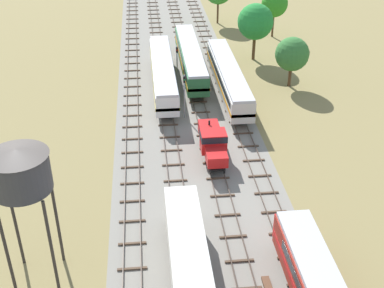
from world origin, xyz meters
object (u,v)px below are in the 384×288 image
Objects in this scene: signal_post_nearest at (177,59)px; signal_post_near at (184,91)px; freight_boxcar_left_near at (188,255)px; shunter_loco_centre_left_mid at (213,141)px; water_tower at (20,171)px; passenger_coach_left_far at (163,72)px; passenger_coach_centre_left_farther at (190,57)px; passenger_coach_centre_midfar at (228,76)px.

signal_post_near is at bearing -90.00° from signal_post_nearest.
freight_boxcar_left_near is 18.11m from shunter_loco_centre_left_mid.
passenger_coach_left_far is at bearing 71.65° from water_tower.
signal_post_nearest is at bearing 69.93° from water_tower.
water_tower is 40.47m from signal_post_nearest.
shunter_loco_centre_left_mid is 10.05m from signal_post_near.
passenger_coach_centre_left_farther is at bearing 68.36° from water_tower.
water_tower reaches higher than signal_post_near.
passenger_coach_centre_left_farther is (4.35, 41.54, 0.16)m from freight_boxcar_left_near.
shunter_loco_centre_left_mid is at bearing -84.20° from signal_post_nearest.
water_tower reaches higher than passenger_coach_left_far.
passenger_coach_centre_midfar reaches higher than freight_boxcar_left_near.
passenger_coach_centre_left_farther is 4.21× the size of signal_post_nearest.
passenger_coach_centre_left_farther is 43.67m from water_tower.
water_tower is at bearing -118.02° from signal_post_near.
signal_post_nearest reaches higher than passenger_coach_centre_left_farther.
shunter_loco_centre_left_mid is 19.19m from passenger_coach_left_far.
passenger_coach_centre_left_farther reaches higher than shunter_loco_centre_left_mid.
signal_post_nearest is (2.17, 39.02, 0.88)m from freight_boxcar_left_near.
water_tower reaches higher than passenger_coach_centre_left_farther.
passenger_coach_centre_midfar is 1.89× the size of water_tower.
signal_post_near is (-2.18, 9.67, 1.60)m from shunter_loco_centre_left_mid.
passenger_coach_left_far is 4.21× the size of signal_post_nearest.
freight_boxcar_left_near reaches higher than shunter_loco_centre_left_mid.
water_tower is at bearing -122.11° from passenger_coach_centre_midfar.
signal_post_nearest is 0.91× the size of signal_post_near.
passenger_coach_centre_midfar is 9.27m from signal_post_near.
passenger_coach_centre_left_farther is at bearing 90.00° from shunter_loco_centre_left_mid.
passenger_coach_centre_midfar is 1.00× the size of passenger_coach_left_far.
passenger_coach_centre_left_farther is at bearing 119.19° from passenger_coach_centre_midfar.
signal_post_near reaches higher than passenger_coach_centre_midfar.
freight_boxcar_left_near is at bearing -94.55° from signal_post_near.
passenger_coach_left_far is 3.85× the size of signal_post_near.
passenger_coach_centre_left_farther is 1.89× the size of water_tower.
water_tower is at bearing 172.58° from freight_boxcar_left_near.
passenger_coach_left_far is at bearing 90.01° from freight_boxcar_left_near.
freight_boxcar_left_near is 13.77m from water_tower.
passenger_coach_left_far is 1.00× the size of passenger_coach_centre_left_farther.
freight_boxcar_left_near is at bearing -95.97° from passenger_coach_centre_left_farther.
passenger_coach_centre_midfar is at bearing 57.89° from water_tower.
passenger_coach_centre_left_farther reaches higher than freight_boxcar_left_near.
water_tower is 2.04× the size of signal_post_near.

